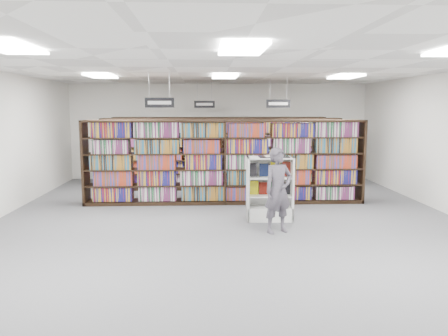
{
  "coord_description": "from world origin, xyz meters",
  "views": [
    {
      "loc": [
        -0.5,
        -8.87,
        2.39
      ],
      "look_at": [
        -0.08,
        0.5,
        1.1
      ],
      "focal_mm": 35.0,
      "sensor_mm": 36.0,
      "label": 1
    }
  ],
  "objects_px": {
    "bookshelf_row_near": "(225,162)",
    "open_book": "(274,156)",
    "endcap_display": "(269,198)",
    "shopper": "(278,190)"
  },
  "relations": [
    {
      "from": "endcap_display",
      "to": "open_book",
      "type": "relative_size",
      "value": 2.14
    },
    {
      "from": "bookshelf_row_near",
      "to": "endcap_display",
      "type": "distance_m",
      "value": 2.02
    },
    {
      "from": "bookshelf_row_near",
      "to": "endcap_display",
      "type": "bearing_deg",
      "value": -62.79
    },
    {
      "from": "endcap_display",
      "to": "shopper",
      "type": "relative_size",
      "value": 0.83
    },
    {
      "from": "bookshelf_row_near",
      "to": "open_book",
      "type": "bearing_deg",
      "value": -62.15
    },
    {
      "from": "open_book",
      "to": "shopper",
      "type": "relative_size",
      "value": 0.39
    },
    {
      "from": "endcap_display",
      "to": "shopper",
      "type": "distance_m",
      "value": 1.05
    },
    {
      "from": "shopper",
      "to": "open_book",
      "type": "bearing_deg",
      "value": 62.76
    },
    {
      "from": "open_book",
      "to": "shopper",
      "type": "bearing_deg",
      "value": -92.66
    },
    {
      "from": "bookshelf_row_near",
      "to": "open_book",
      "type": "relative_size",
      "value": 10.97
    }
  ]
}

